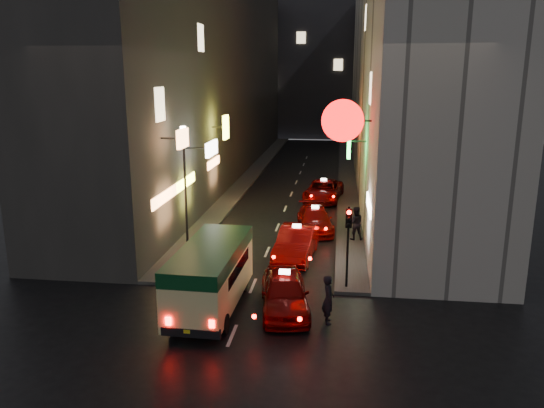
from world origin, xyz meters
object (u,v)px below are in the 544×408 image
at_px(minibus, 211,270).
at_px(pedestrian_crossing, 328,296).
at_px(lamp_post, 185,179).
at_px(taxi_near, 285,289).
at_px(traffic_light, 348,230).

height_order(minibus, pedestrian_crossing, minibus).
bearing_deg(lamp_post, minibus, -66.83).
relative_size(minibus, lamp_post, 0.97).
relative_size(minibus, pedestrian_crossing, 2.89).
bearing_deg(pedestrian_crossing, taxi_near, 54.35).
distance_m(taxi_near, traffic_light, 3.74).
xyz_separation_m(pedestrian_crossing, lamp_post, (-7.50, 7.57, 2.68)).
bearing_deg(traffic_light, taxi_near, -137.01).
relative_size(pedestrian_crossing, lamp_post, 0.34).
bearing_deg(minibus, pedestrian_crossing, -7.07).
xyz_separation_m(taxi_near, pedestrian_crossing, (1.69, -0.81, 0.17)).
xyz_separation_m(taxi_near, traffic_light, (2.39, 2.23, 1.81)).
distance_m(minibus, pedestrian_crossing, 4.57).
distance_m(minibus, lamp_post, 7.91).
relative_size(minibus, taxi_near, 1.04).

